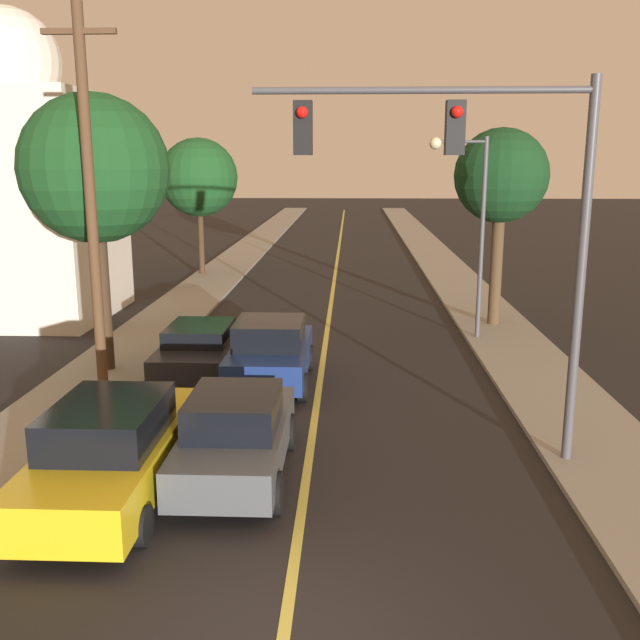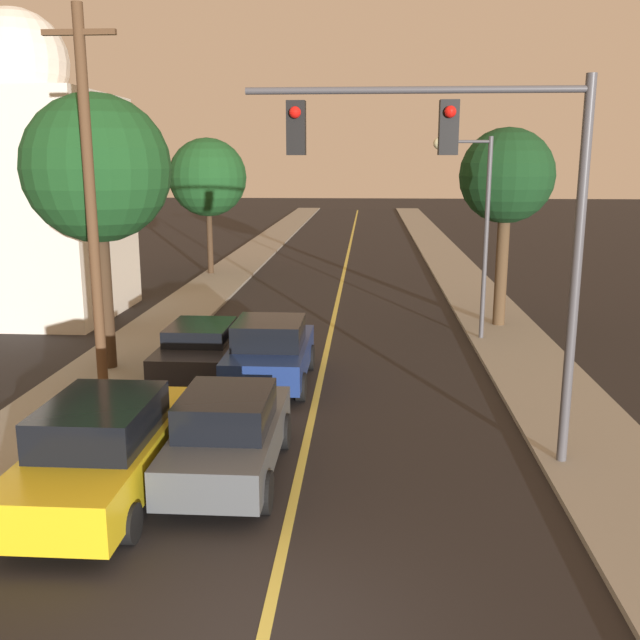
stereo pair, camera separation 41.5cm
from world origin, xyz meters
The scene contains 14 objects.
road_surface centered at (0.00, 36.00, 0.01)m, with size 8.78×80.00×0.01m.
sidewalk_left centered at (-5.64, 36.00, 0.06)m, with size 2.50×80.00×0.12m.
sidewalk_right centered at (5.64, 36.00, 0.06)m, with size 2.50×80.00×0.12m.
car_near_lane_front centered at (-1.23, 4.55, 0.81)m, with size 1.84×4.23×1.61m.
car_near_lane_second centered at (-1.23, 9.98, 0.84)m, with size 2.00×4.15×1.67m.
car_outer_lane_front centered at (-3.16, 3.78, 0.84)m, with size 2.00×5.15×1.70m.
car_outer_lane_second centered at (-3.16, 10.88, 0.70)m, with size 1.92×4.50×1.35m.
traffic_signal_mast centered at (2.97, 5.41, 5.00)m, with size 5.82×0.42×6.79m.
streetlamp_right centered at (4.29, 14.73, 4.10)m, with size 1.75×0.36×6.08m.
utility_pole_left centered at (-4.99, 8.51, 4.60)m, with size 1.60×0.24×8.64m.
tree_left_near centered at (-5.67, 10.80, 5.28)m, with size 3.72×3.72×7.05m.
tree_left_far centered at (-6.47, 26.97, 4.71)m, with size 3.69×3.69×6.45m.
tree_right_near centered at (5.60, 16.61, 4.97)m, with size 3.05×3.05×6.44m.
domed_building_left centered at (-10.83, 17.60, 4.57)m, with size 5.88×5.88×10.52m.
Camera 1 is at (0.75, -7.13, 5.52)m, focal length 40.00 mm.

